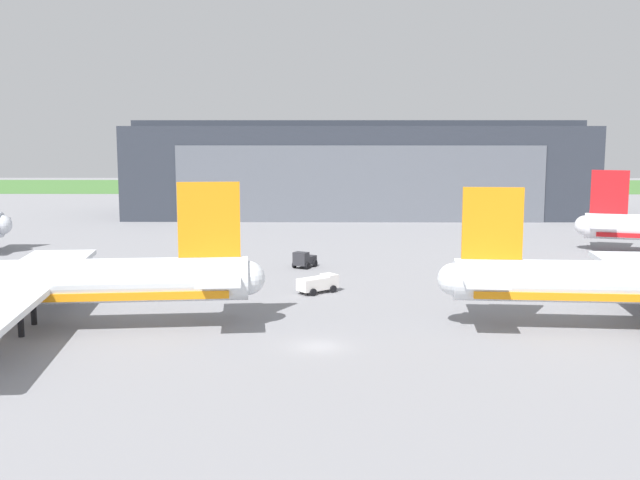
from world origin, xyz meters
TOP-DOWN VIEW (x-y plane):
  - ground_plane at (0.00, 0.00)m, footprint 440.00×440.00m
  - grass_field_strip at (0.00, 179.90)m, footprint 440.00×56.00m
  - maintenance_hangar at (7.22, 103.12)m, footprint 96.03×30.72m
  - airliner_near_left at (-29.11, 4.90)m, footprint 48.23×41.59m
  - stair_truck at (-2.40, 37.84)m, footprint 3.45×3.89m
  - ops_van at (-0.31, 21.95)m, footprint 4.96×4.49m

SIDE VIEW (x-z plane):
  - ground_plane at x=0.00m, z-range 0.00..0.00m
  - grass_field_strip at x=0.00m, z-range 0.00..0.08m
  - ops_van at x=-0.31m, z-range 0.11..2.10m
  - stair_truck at x=-2.40m, z-range -0.01..2.23m
  - airliner_near_left at x=-29.11m, z-range -2.46..11.36m
  - maintenance_hangar at x=7.22m, z-range -0.46..19.73m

